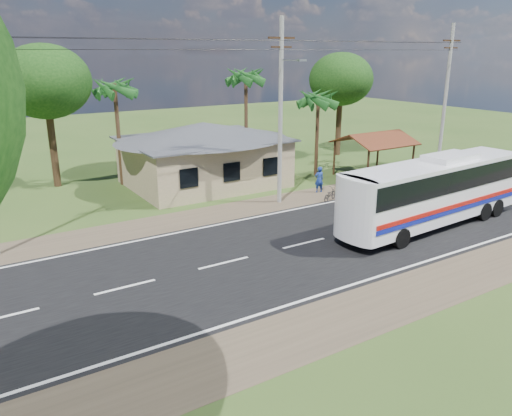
# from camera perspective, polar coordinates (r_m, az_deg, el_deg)

# --- Properties ---
(ground) EXTENTS (120.00, 120.00, 0.00)m
(ground) POSITION_cam_1_polar(r_m,az_deg,el_deg) (24.79, 5.49, -4.08)
(ground) COLOR #2D4B1B
(ground) RESTS_ON ground
(road) EXTENTS (120.00, 16.00, 0.03)m
(road) POSITION_cam_1_polar(r_m,az_deg,el_deg) (24.79, 5.49, -4.06)
(road) COLOR black
(road) RESTS_ON ground
(house) EXTENTS (12.40, 10.00, 5.00)m
(house) POSITION_cam_1_polar(r_m,az_deg,el_deg) (35.28, -6.04, 6.89)
(house) COLOR tan
(house) RESTS_ON ground
(waiting_shed) EXTENTS (5.20, 4.48, 3.35)m
(waiting_shed) POSITION_cam_1_polar(r_m,az_deg,el_deg) (38.62, 13.40, 7.57)
(waiting_shed) COLOR #382414
(waiting_shed) RESTS_ON ground
(concrete_barrier) EXTENTS (7.00, 0.30, 0.90)m
(concrete_barrier) POSITION_cam_1_polar(r_m,az_deg,el_deg) (36.41, 15.25, 3.17)
(concrete_barrier) COLOR #9E9E99
(concrete_barrier) RESTS_ON ground
(utility_poles) EXTENTS (32.80, 2.22, 11.00)m
(utility_poles) POSITION_cam_1_polar(r_m,az_deg,el_deg) (30.06, 2.31, 11.16)
(utility_poles) COLOR #9E9E99
(utility_poles) RESTS_ON ground
(palm_near) EXTENTS (2.80, 2.80, 6.70)m
(palm_near) POSITION_cam_1_polar(r_m,az_deg,el_deg) (37.74, 7.13, 12.25)
(palm_near) COLOR #47301E
(palm_near) RESTS_ON ground
(palm_mid) EXTENTS (2.80, 2.80, 8.20)m
(palm_mid) POSITION_cam_1_polar(r_m,az_deg,el_deg) (39.32, -1.17, 14.70)
(palm_mid) COLOR #47301E
(palm_mid) RESTS_ON ground
(palm_far) EXTENTS (2.80, 2.80, 7.70)m
(palm_far) POSITION_cam_1_polar(r_m,az_deg,el_deg) (35.75, -15.85, 13.01)
(palm_far) COLOR #47301E
(palm_far) RESTS_ON ground
(tree_behind_house) EXTENTS (6.00, 6.00, 9.61)m
(tree_behind_house) POSITION_cam_1_polar(r_m,az_deg,el_deg) (36.76, -22.96, 13.11)
(tree_behind_house) COLOR #47301E
(tree_behind_house) RESTS_ON ground
(tree_behind_shed) EXTENTS (5.60, 5.60, 9.02)m
(tree_behind_shed) POSITION_cam_1_polar(r_m,az_deg,el_deg) (45.67, 9.67, 14.27)
(tree_behind_shed) COLOR #47301E
(tree_behind_shed) RESTS_ON ground
(coach_bus) EXTENTS (12.42, 3.33, 3.81)m
(coach_bus) POSITION_cam_1_polar(r_m,az_deg,el_deg) (28.29, 19.85, 2.32)
(coach_bus) COLOR white
(coach_bus) RESTS_ON ground
(motorcycle) EXTENTS (1.69, 1.18, 0.84)m
(motorcycle) POSITION_cam_1_polar(r_m,az_deg,el_deg) (31.89, 8.45, 1.55)
(motorcycle) COLOR black
(motorcycle) RESTS_ON ground
(person) EXTENTS (0.71, 0.54, 1.76)m
(person) POSITION_cam_1_polar(r_m,az_deg,el_deg) (33.63, 7.22, 3.25)
(person) COLOR navy
(person) RESTS_ON ground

